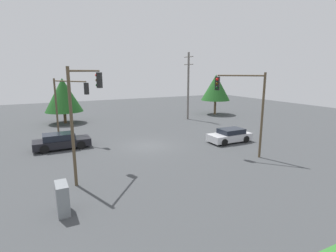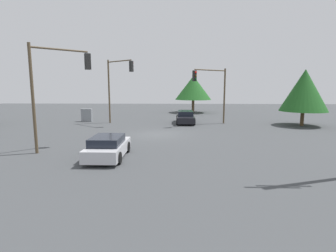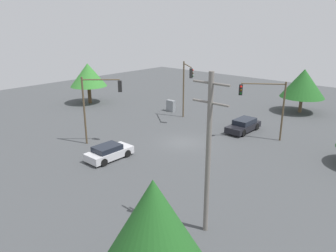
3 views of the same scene
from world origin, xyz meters
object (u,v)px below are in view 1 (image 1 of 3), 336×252
object	(u,v)px
sedan_silver	(230,136)
traffic_signal_cross	(68,98)
traffic_signal_aux	(83,104)
sedan_dark	(61,141)
electrical_cabinet	(62,198)
traffic_signal_main	(244,100)

from	to	relation	value
sedan_silver	traffic_signal_cross	bearing A→B (deg)	60.11
traffic_signal_cross	traffic_signal_aux	world-z (taller)	traffic_signal_aux
sedan_dark	traffic_signal_cross	size ratio (longest dim) A/B	0.78
traffic_signal_cross	sedan_dark	bearing A→B (deg)	-57.66
sedan_silver	electrical_cabinet	xyz separation A→B (m)	(6.48, -15.48, 0.12)
sedan_silver	traffic_signal_cross	size ratio (longest dim) A/B	0.69
traffic_signal_cross	electrical_cabinet	world-z (taller)	traffic_signal_cross
traffic_signal_main	electrical_cabinet	distance (m)	14.42
traffic_signal_main	traffic_signal_cross	distance (m)	16.14
sedan_silver	traffic_signal_aux	bearing A→B (deg)	100.00
sedan_dark	traffic_signal_main	bearing A→B (deg)	56.10
traffic_signal_main	sedan_silver	bearing A→B (deg)	-69.15
traffic_signal_cross	electrical_cabinet	distance (m)	14.72
traffic_signal_cross	electrical_cabinet	bearing A→B (deg)	-43.58
sedan_dark	traffic_signal_cross	bearing A→B (deg)	157.46
sedan_silver	traffic_signal_aux	xyz separation A→B (m)	(2.40, -13.59, 4.07)
traffic_signal_cross	electrical_cabinet	xyz separation A→B (m)	(14.17, -2.11, -3.38)
sedan_dark	traffic_signal_cross	world-z (taller)	traffic_signal_cross
sedan_dark	electrical_cabinet	xyz separation A→B (m)	(11.39, -0.95, 0.08)
sedan_dark	traffic_signal_aux	bearing A→B (deg)	7.28
sedan_dark	traffic_signal_aux	size ratio (longest dim) A/B	0.68
traffic_signal_main	traffic_signal_aux	world-z (taller)	traffic_signal_aux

